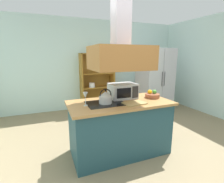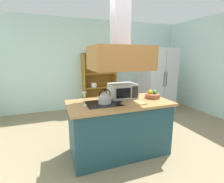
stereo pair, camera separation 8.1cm
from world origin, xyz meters
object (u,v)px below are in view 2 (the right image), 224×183
at_px(dish_cabinet, 99,84).
at_px(wine_glass_on_counter, 84,96).
at_px(microwave, 123,91).
at_px(refrigerator, 157,80).
at_px(fruit_bowl, 152,95).
at_px(kettle, 105,97).
at_px(cutting_board, 134,103).

xyz_separation_m(dish_cabinet, wine_glass_on_counter, (-0.94, -2.54, 0.30)).
bearing_deg(wine_glass_on_counter, microwave, 16.36).
distance_m(refrigerator, dish_cabinet, 1.75).
bearing_deg(microwave, fruit_bowl, -18.95).
bearing_deg(kettle, cutting_board, -24.73).
bearing_deg(wine_glass_on_counter, fruit_bowl, 1.71).
xyz_separation_m(refrigerator, fruit_bowl, (-1.24, -1.64, 0.03)).
xyz_separation_m(cutting_board, fruit_bowl, (0.49, 0.22, 0.04)).
relative_size(dish_cabinet, wine_glass_on_counter, 8.27).
bearing_deg(refrigerator, cutting_board, -132.83).
bearing_deg(refrigerator, dish_cabinet, 150.54).
relative_size(refrigerator, microwave, 3.99).
relative_size(refrigerator, cutting_board, 5.40).
xyz_separation_m(kettle, fruit_bowl, (0.90, 0.03, -0.05)).
height_order(refrigerator, fruit_bowl, refrigerator).
height_order(refrigerator, microwave, refrigerator).
bearing_deg(wine_glass_on_counter, dish_cabinet, 69.66).
bearing_deg(microwave, kettle, -152.30).
bearing_deg(fruit_bowl, kettle, -177.84).
distance_m(kettle, microwave, 0.45).
distance_m(microwave, fruit_bowl, 0.54).
distance_m(microwave, wine_glass_on_counter, 0.74).
xyz_separation_m(dish_cabinet, cutting_board, (-0.21, -2.73, 0.16)).
bearing_deg(dish_cabinet, kettle, -103.78).
bearing_deg(kettle, microwave, 27.70).
xyz_separation_m(refrigerator, wine_glass_on_counter, (-2.46, -1.68, 0.13)).
bearing_deg(dish_cabinet, cutting_board, -94.42).
distance_m(cutting_board, wine_glass_on_counter, 0.77).
xyz_separation_m(dish_cabinet, fruit_bowl, (0.28, -2.50, 0.19)).
height_order(refrigerator, cutting_board, refrigerator).
xyz_separation_m(cutting_board, wine_glass_on_counter, (-0.73, 0.19, 0.14)).
bearing_deg(cutting_board, dish_cabinet, 85.58).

